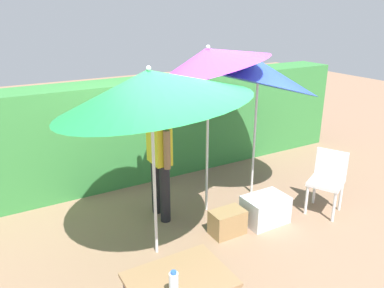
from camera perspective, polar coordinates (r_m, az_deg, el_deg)
name	(u,v)px	position (r m, az deg, el deg)	size (l,w,h in m)	color
ground_plane	(203,227)	(5.24, 1.67, -12.37)	(24.00, 24.00, 0.00)	#937056
hedge_row	(142,129)	(6.52, -7.45, 2.25)	(8.00, 0.70, 1.69)	#38843D
umbrella_rainbow	(256,71)	(5.65, 9.61, 10.69)	(1.90, 1.87, 2.35)	silver
umbrella_orange	(150,88)	(3.96, -6.32, 8.41)	(2.14, 2.12, 2.40)	silver
umbrella_yellow	(208,59)	(4.92, 2.45, 12.59)	(1.63, 1.58, 2.59)	silver
person_vendor	(160,155)	(5.10, -4.90, -1.60)	(0.22, 0.55, 1.88)	black
chair_plastic	(328,178)	(5.75, 19.69, -4.81)	(0.59, 0.59, 0.89)	silver
cooler_box	(265,209)	(5.36, 10.92, -9.62)	(0.59, 0.41, 0.38)	silver
crate_cardboard	(227,222)	(5.05, 5.35, -11.62)	(0.44, 0.28, 0.33)	#9E7A4C
folding_table	(180,288)	(3.23, -1.87, -20.85)	(0.80, 0.60, 0.79)	#4C4C51
bottle_water	(174,286)	(2.92, -2.75, -20.49)	(0.07, 0.07, 0.24)	silver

